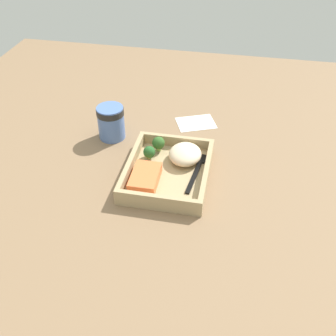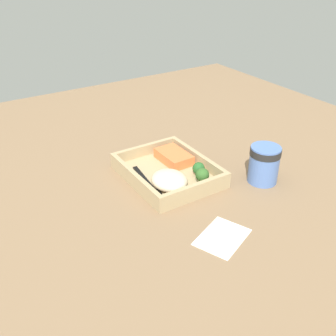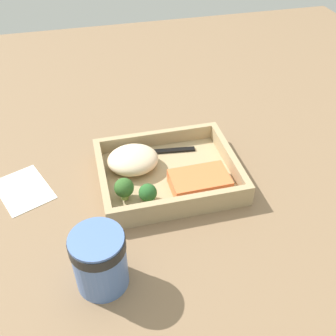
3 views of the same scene
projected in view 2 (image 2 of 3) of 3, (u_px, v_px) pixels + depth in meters
ground_plane at (168, 180)px, 101.50cm from camera, size 160.00×160.00×2.00cm
takeout_tray at (168, 175)px, 100.71cm from camera, size 25.05×20.27×1.20cm
tray_rim at (168, 168)px, 99.67cm from camera, size 25.05×20.27×2.98cm
salmon_fillet at (174, 157)px, 105.27cm from camera, size 10.31×6.59×2.63cm
mashed_potatoes at (169, 180)px, 93.58cm from camera, size 9.47×8.39×3.93cm
broccoli_floret_1 at (199, 169)px, 98.58cm from camera, size 3.12×3.12×3.55cm
broccoli_floret_2 at (202, 175)px, 94.85cm from camera, size 3.37×3.37×4.18cm
fork at (148, 184)px, 95.58cm from camera, size 15.88×3.51×0.44cm
paper_cup at (264, 162)px, 96.74cm from camera, size 7.61×7.61×9.56cm
receipt_slip at (222, 237)px, 80.24cm from camera, size 11.88×13.47×0.24cm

